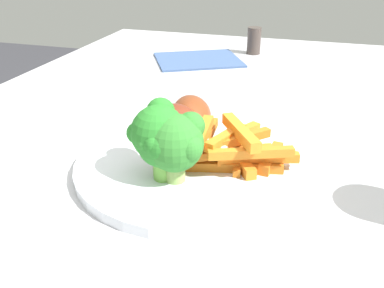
% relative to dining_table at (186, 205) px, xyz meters
% --- Properties ---
extents(dining_table, '(1.27, 0.77, 0.72)m').
position_rel_dining_table_xyz_m(dining_table, '(0.00, 0.00, 0.00)').
color(dining_table, '#B7B7BC').
rests_on(dining_table, ground_plane).
extents(dinner_plate, '(0.26, 0.26, 0.01)m').
position_rel_dining_table_xyz_m(dinner_plate, '(-0.07, -0.03, 0.10)').
color(dinner_plate, silver).
rests_on(dinner_plate, dining_table).
extents(broccoli_floret_front, '(0.07, 0.07, 0.08)m').
position_rel_dining_table_xyz_m(broccoli_floret_front, '(-0.11, -0.01, 0.16)').
color(broccoli_floret_front, '#8BAB60').
rests_on(broccoli_floret_front, dinner_plate).
extents(broccoli_floret_middle, '(0.06, 0.06, 0.07)m').
position_rel_dining_table_xyz_m(broccoli_floret_middle, '(-0.11, -0.03, 0.15)').
color(broccoli_floret_middle, '#8FB35C').
rests_on(broccoli_floret_middle, dinner_plate).
extents(broccoli_floret_back, '(0.06, 0.05, 0.07)m').
position_rel_dining_table_xyz_m(broccoli_floret_back, '(-0.11, -0.01, 0.15)').
color(broccoli_floret_back, '#75BD4A').
rests_on(broccoli_floret_back, dinner_plate).
extents(carrot_fries_pile, '(0.12, 0.13, 0.05)m').
position_rel_dining_table_xyz_m(carrot_fries_pile, '(-0.06, -0.07, 0.13)').
color(carrot_fries_pile, orange).
rests_on(carrot_fries_pile, dinner_plate).
extents(chicken_drumstick_near, '(0.13, 0.08, 0.05)m').
position_rel_dining_table_xyz_m(chicken_drumstick_near, '(0.00, -0.01, 0.13)').
color(chicken_drumstick_near, '#592110').
rests_on(chicken_drumstick_near, dinner_plate).
extents(chicken_drumstick_far, '(0.10, 0.12, 0.05)m').
position_rel_dining_table_xyz_m(chicken_drumstick_far, '(-0.03, -0.00, 0.13)').
color(chicken_drumstick_far, '#521B0F').
rests_on(chicken_drumstick_far, dinner_plate).
extents(napkin, '(0.20, 0.22, 0.00)m').
position_rel_dining_table_xyz_m(napkin, '(0.38, 0.09, 0.10)').
color(napkin, '#3D5684').
rests_on(napkin, dining_table).
extents(pepper_shaker, '(0.03, 0.03, 0.06)m').
position_rel_dining_table_xyz_m(pepper_shaker, '(0.47, -0.01, 0.13)').
color(pepper_shaker, '#423833').
rests_on(pepper_shaker, dining_table).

